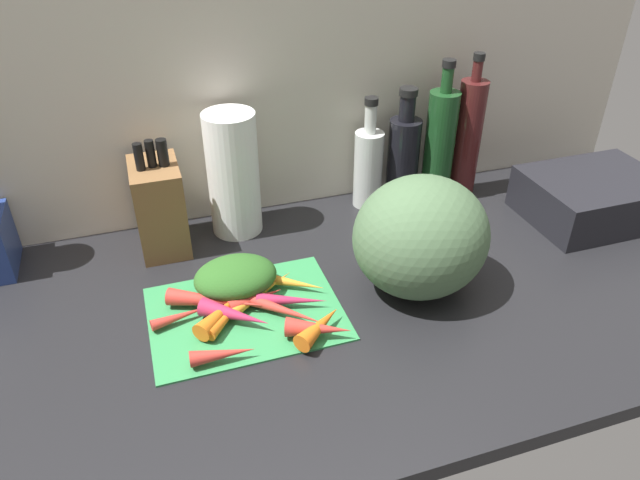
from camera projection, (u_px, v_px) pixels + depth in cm
name	position (u px, v px, depth cm)	size (l,w,h in cm)	color
ground_plane	(359.00, 297.00, 115.19)	(170.00, 80.00, 3.00)	black
wall_back	(299.00, 77.00, 128.41)	(170.00, 3.00, 60.00)	beige
cutting_board	(245.00, 312.00, 108.53)	(34.62, 26.14, 0.80)	#338C4C
carrot_0	(295.00, 283.00, 113.12)	(2.23, 2.23, 11.32)	orange
carrot_1	(292.00, 300.00, 108.53)	(2.65, 2.65, 12.90)	#B2264C
carrot_2	(215.00, 301.00, 107.86)	(3.33, 3.33, 17.82)	red
carrot_3	(284.00, 310.00, 106.28)	(2.50, 2.50, 15.94)	red
carrot_4	(235.00, 315.00, 104.50)	(3.46, 3.46, 13.20)	#B2264C
carrot_5	(181.00, 316.00, 105.34)	(2.04, 2.04, 10.74)	red
carrot_6	(318.00, 329.00, 101.45)	(3.51, 3.51, 11.30)	red
carrot_7	(228.00, 315.00, 105.09)	(2.51, 2.51, 11.43)	orange
carrot_8	(256.00, 299.00, 108.95)	(2.63, 2.63, 10.57)	red
carrot_9	(221.00, 313.00, 104.89)	(3.52, 3.52, 11.99)	orange
carrot_10	(262.00, 292.00, 111.02)	(2.06, 2.06, 16.07)	orange
carrot_11	(320.00, 326.00, 102.13)	(3.44, 3.44, 11.05)	orange
carrot_12	(223.00, 354.00, 96.86)	(2.75, 2.75, 10.69)	red
carrot_greens_pile	(236.00, 277.00, 111.21)	(15.64, 12.03, 6.62)	#2D6023
winter_squash	(421.00, 237.00, 109.02)	(25.46, 23.65, 23.08)	#4C6B47
knife_block	(160.00, 206.00, 121.95)	(9.66, 14.06, 24.54)	brown
paper_towel_roll	(233.00, 174.00, 125.66)	(10.99, 10.99, 27.21)	white
bottle_0	(368.00, 166.00, 137.02)	(6.70, 6.70, 26.40)	silver
bottle_1	(403.00, 157.00, 137.85)	(7.42, 7.42, 27.85)	black
bottle_2	(439.00, 145.00, 137.20)	(7.02, 7.02, 33.77)	#19421E
bottle_3	(467.00, 138.00, 138.72)	(6.37, 6.37, 34.56)	#471919
dish_rack	(593.00, 197.00, 134.88)	(29.74, 22.79, 10.04)	black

